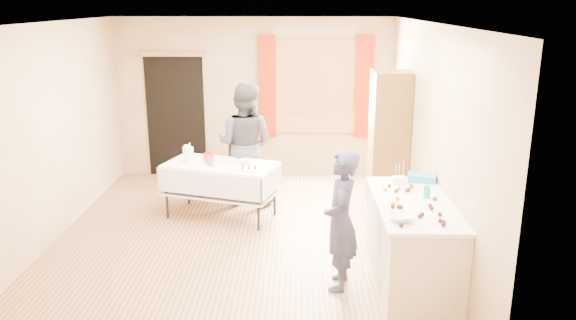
{
  "coord_description": "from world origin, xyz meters",
  "views": [
    {
      "loc": [
        0.72,
        -6.35,
        2.83
      ],
      "look_at": [
        0.61,
        0.0,
        1.03
      ],
      "focal_mm": 35.0,
      "sensor_mm": 36.0,
      "label": 1
    }
  ],
  "objects_px": {
    "party_table": "(221,185)",
    "chair": "(236,175)",
    "counter": "(412,244)",
    "girl": "(341,221)",
    "cabinet": "(389,140)",
    "woman": "(245,144)"
  },
  "relations": [
    {
      "from": "party_table",
      "to": "chair",
      "type": "height_order",
      "value": "chair"
    },
    {
      "from": "counter",
      "to": "girl",
      "type": "bearing_deg",
      "value": -175.62
    },
    {
      "from": "girl",
      "to": "chair",
      "type": "bearing_deg",
      "value": -146.16
    },
    {
      "from": "cabinet",
      "to": "woman",
      "type": "bearing_deg",
      "value": 177.56
    },
    {
      "from": "party_table",
      "to": "girl",
      "type": "relative_size",
      "value": 1.14
    },
    {
      "from": "party_table",
      "to": "counter",
      "type": "bearing_deg",
      "value": -22.71
    },
    {
      "from": "counter",
      "to": "chair",
      "type": "xyz_separation_m",
      "value": [
        -2.1,
        2.79,
        -0.14
      ]
    },
    {
      "from": "counter",
      "to": "woman",
      "type": "bearing_deg",
      "value": 128.23
    },
    {
      "from": "counter",
      "to": "chair",
      "type": "bearing_deg",
      "value": 126.96
    },
    {
      "from": "girl",
      "to": "woman",
      "type": "bearing_deg",
      "value": -146.32
    },
    {
      "from": "party_table",
      "to": "woman",
      "type": "bearing_deg",
      "value": 81.55
    },
    {
      "from": "counter",
      "to": "girl",
      "type": "height_order",
      "value": "girl"
    },
    {
      "from": "counter",
      "to": "girl",
      "type": "xyz_separation_m",
      "value": [
        -0.74,
        -0.06,
        0.27
      ]
    },
    {
      "from": "cabinet",
      "to": "counter",
      "type": "xyz_separation_m",
      "value": [
        -0.1,
        -2.36,
        -0.51
      ]
    },
    {
      "from": "party_table",
      "to": "girl",
      "type": "bearing_deg",
      "value": -35.11
    },
    {
      "from": "party_table",
      "to": "chair",
      "type": "xyz_separation_m",
      "value": [
        0.11,
        0.92,
        -0.14
      ]
    },
    {
      "from": "party_table",
      "to": "girl",
      "type": "xyz_separation_m",
      "value": [
        1.47,
        -1.93,
        0.28
      ]
    },
    {
      "from": "counter",
      "to": "woman",
      "type": "relative_size",
      "value": 0.94
    },
    {
      "from": "chair",
      "to": "girl",
      "type": "distance_m",
      "value": 3.18
    },
    {
      "from": "chair",
      "to": "woman",
      "type": "height_order",
      "value": "woman"
    },
    {
      "from": "counter",
      "to": "girl",
      "type": "distance_m",
      "value": 0.79
    },
    {
      "from": "chair",
      "to": "woman",
      "type": "xyz_separation_m",
      "value": [
        0.17,
        -0.35,
        0.56
      ]
    }
  ]
}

